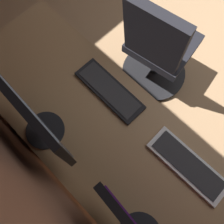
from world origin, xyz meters
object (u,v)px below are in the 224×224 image
at_px(keyboard_spare, 188,165).
at_px(office_chair, 158,51).
at_px(monitor_primary, 29,113).
at_px(drawer_pedestal, 69,115).
at_px(keyboard_main, 110,90).

xyz_separation_m(keyboard_spare, office_chair, (0.63, -0.57, -0.28)).
relative_size(monitor_primary, keyboard_spare, 1.22).
bearing_deg(office_chair, keyboard_spare, 138.03).
xyz_separation_m(drawer_pedestal, keyboard_spare, (-0.75, -0.20, 0.39)).
height_order(drawer_pedestal, keyboard_spare, keyboard_spare).
bearing_deg(keyboard_main, office_chair, -82.59).
bearing_deg(monitor_primary, drawer_pedestal, -55.93).
bearing_deg(drawer_pedestal, keyboard_main, -133.34).
height_order(monitor_primary, keyboard_main, monitor_primary).
relative_size(monitor_primary, office_chair, 0.53).
height_order(drawer_pedestal, monitor_primary, monitor_primary).
distance_m(keyboard_main, keyboard_spare, 0.56).
bearing_deg(keyboard_main, keyboard_spare, 178.87).
bearing_deg(keyboard_spare, drawer_pedestal, 14.75).
bearing_deg(office_chair, keyboard_main, 97.41).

